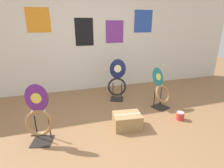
# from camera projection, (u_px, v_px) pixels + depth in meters

# --- Properties ---
(ground_plane) EXTENTS (14.00, 14.00, 0.00)m
(ground_plane) POSITION_uv_depth(u_px,v_px,m) (124.00, 145.00, 2.45)
(ground_plane) COLOR #8E6642
(wall_back) EXTENTS (8.00, 0.07, 2.60)m
(wall_back) POSITION_uv_depth(u_px,v_px,m) (90.00, 37.00, 4.19)
(wall_back) COLOR silver
(wall_back) RESTS_ON ground_plane
(toilet_seat_display_teal_sax) EXTENTS (0.43, 0.43, 0.80)m
(toilet_seat_display_teal_sax) POSITION_uv_depth(u_px,v_px,m) (161.00, 91.00, 3.45)
(toilet_seat_display_teal_sax) COLOR black
(toilet_seat_display_teal_sax) RESTS_ON ground_plane
(toilet_seat_display_purple_note) EXTENTS (0.39, 0.34, 0.87)m
(toilet_seat_display_purple_note) POSITION_uv_depth(u_px,v_px,m) (39.00, 118.00, 2.39)
(toilet_seat_display_purple_note) COLOR black
(toilet_seat_display_purple_note) RESTS_ON ground_plane
(toilet_seat_display_navy_moon) EXTENTS (0.50, 0.50, 0.87)m
(toilet_seat_display_navy_moon) POSITION_uv_depth(u_px,v_px,m) (117.00, 82.00, 3.83)
(toilet_seat_display_navy_moon) COLOR black
(toilet_seat_display_navy_moon) RESTS_ON ground_plane
(paint_can) EXTENTS (0.14, 0.14, 0.14)m
(paint_can) POSITION_uv_depth(u_px,v_px,m) (180.00, 116.00, 3.08)
(paint_can) COLOR red
(paint_can) RESTS_ON ground_plane
(storage_box) EXTENTS (0.47, 0.37, 0.24)m
(storage_box) POSITION_uv_depth(u_px,v_px,m) (127.00, 121.00, 2.85)
(storage_box) COLOR #A37F51
(storage_box) RESTS_ON ground_plane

